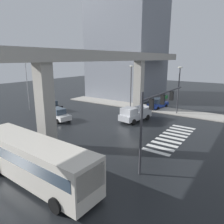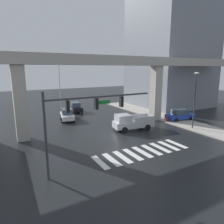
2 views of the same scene
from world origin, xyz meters
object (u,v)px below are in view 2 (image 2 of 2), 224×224
object	(u,v)px
sedan_white	(67,114)
traffic_signal_mast	(82,112)
street_lamp_mid_block	(152,89)
flagpole	(60,80)
street_lamp_near_corner	(195,94)
fire_hydrant	(167,119)
sedan_black	(75,107)
pickup_truck	(131,122)
sedan_blue	(180,115)

from	to	relation	value
sedan_white	traffic_signal_mast	distance (m)	16.79
sedan_white	traffic_signal_mast	bearing A→B (deg)	-102.59
street_lamp_mid_block	flagpole	xyz separation A→B (m)	(-11.25, 12.86, 1.02)
street_lamp_near_corner	fire_hydrant	world-z (taller)	street_lamp_near_corner
sedan_white	street_lamp_near_corner	xyz separation A→B (m)	(12.71, -12.60, 3.70)
sedan_black	street_lamp_near_corner	world-z (taller)	street_lamp_near_corner
pickup_truck	sedan_white	xyz separation A→B (m)	(-5.58, 9.01, -0.14)
street_lamp_near_corner	flagpole	xyz separation A→B (m)	(-11.25, 21.09, 1.02)
pickup_truck	traffic_signal_mast	world-z (taller)	traffic_signal_mast
sedan_blue	sedan_white	bearing A→B (deg)	149.85
sedan_blue	street_lamp_near_corner	xyz separation A→B (m)	(-2.07, -4.01, 3.70)
sedan_blue	sedan_white	world-z (taller)	same
traffic_signal_mast	fire_hydrant	xyz separation A→B (m)	(15.88, 7.58, -4.13)
sedan_black	fire_hydrant	bearing A→B (deg)	-56.24
pickup_truck	street_lamp_mid_block	distance (m)	9.22
pickup_truck	sedan_blue	size ratio (longest dim) A/B	1.18
fire_hydrant	street_lamp_mid_block	bearing A→B (deg)	84.33
pickup_truck	sedan_white	distance (m)	10.60
sedan_blue	fire_hydrant	xyz separation A→B (m)	(-2.47, 0.19, -0.42)
sedan_black	street_lamp_mid_block	bearing A→B (deg)	-45.36
sedan_white	flagpole	xyz separation A→B (m)	(1.47, 8.49, 4.72)
traffic_signal_mast	street_lamp_mid_block	bearing A→B (deg)	35.49
street_lamp_mid_block	flagpole	distance (m)	17.11
sedan_white	street_lamp_near_corner	bearing A→B (deg)	-44.74
sedan_blue	traffic_signal_mast	distance (m)	20.13
sedan_black	street_lamp_near_corner	size ratio (longest dim) A/B	0.62
fire_hydrant	sedan_black	bearing A→B (deg)	123.76
street_lamp_mid_block	fire_hydrant	xyz separation A→B (m)	(-0.40, -4.03, -4.13)
sedan_black	sedan_white	bearing A→B (deg)	-120.57
sedan_black	traffic_signal_mast	size ratio (longest dim) A/B	0.51
sedan_black	street_lamp_mid_block	size ratio (longest dim) A/B	0.62
street_lamp_mid_block	fire_hydrant	world-z (taller)	street_lamp_mid_block
sedan_white	pickup_truck	bearing A→B (deg)	-58.21
traffic_signal_mast	flagpole	size ratio (longest dim) A/B	0.91
pickup_truck	sedan_black	distance (m)	14.54
pickup_truck	traffic_signal_mast	xyz separation A→B (m)	(-9.15, -6.97, 3.57)
sedan_black	pickup_truck	bearing A→B (deg)	-80.33
sedan_white	flagpole	world-z (taller)	flagpole
sedan_blue	flagpole	size ratio (longest dim) A/B	0.47
pickup_truck	street_lamp_near_corner	bearing A→B (deg)	-26.72
flagpole	street_lamp_mid_block	bearing A→B (deg)	-48.82
traffic_signal_mast	street_lamp_near_corner	bearing A→B (deg)	11.73
pickup_truck	traffic_signal_mast	bearing A→B (deg)	-142.71
sedan_white	fire_hydrant	size ratio (longest dim) A/B	5.36
sedan_black	fire_hydrant	xyz separation A→B (m)	(9.17, -13.72, -0.42)
sedan_blue	sedan_black	world-z (taller)	same
sedan_blue	sedan_black	size ratio (longest dim) A/B	1.01
sedan_white	traffic_signal_mast	world-z (taller)	traffic_signal_mast
pickup_truck	flagpole	size ratio (longest dim) A/B	0.56
street_lamp_mid_block	traffic_signal_mast	bearing A→B (deg)	-144.51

